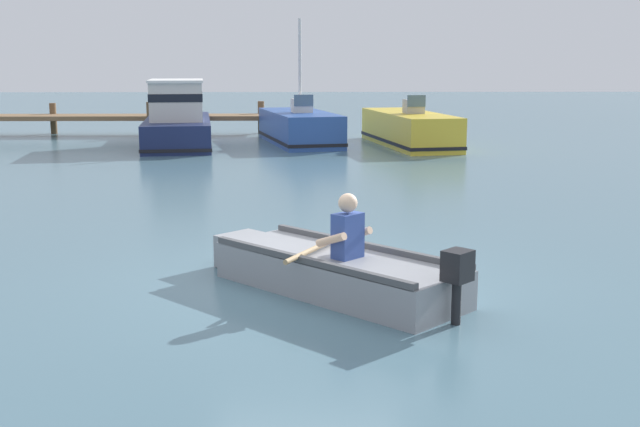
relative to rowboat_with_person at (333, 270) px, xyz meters
The scene contains 6 objects.
ground_plane 0.61m from the rowboat_with_person, 120.25° to the left, with size 120.00×120.00×0.00m, color slate.
wooden_dock 21.32m from the rowboat_with_person, 111.15° to the left, with size 12.35×1.64×1.24m.
rowboat_with_person is the anchor object (origin of this frame).
moored_boat_navy 17.00m from the rowboat_with_person, 104.89° to the left, with size 2.87×6.65×2.09m.
moored_boat_blue 16.89m from the rowboat_with_person, 91.63° to the left, with size 2.94×5.45×3.99m.
moored_boat_yellow 16.46m from the rowboat_with_person, 79.39° to the left, with size 2.67×5.87×1.63m.
Camera 1 is at (-0.06, -9.40, 2.66)m, focal length 44.20 mm.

